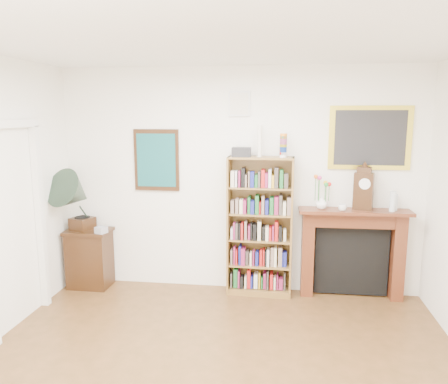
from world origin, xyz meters
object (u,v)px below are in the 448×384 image
fireplace (352,246)px  flower_vase (322,203)px  gramophone (76,196)px  mantel_clock (363,189)px  side_cabinet (90,258)px  bottle_right (395,202)px  teacup (342,208)px  bottle_left (393,201)px  cd_stack (101,230)px  bookshelf (260,219)px

fireplace → flower_vase: (-0.39, -0.04, 0.53)m
gramophone → mantel_clock: size_ratio=1.61×
side_cabinet → bottle_right: size_ratio=3.80×
side_cabinet → teacup: size_ratio=7.76×
bottle_left → gramophone: bearing=-177.6°
side_cabinet → gramophone: size_ratio=0.93×
cd_stack → bottle_left: bottle_left is taller
teacup → bottle_left: (0.57, 0.05, 0.08)m
bookshelf → teacup: 0.99m
cd_stack → flower_vase: flower_vase is taller
fireplace → mantel_clock: mantel_clock is taller
side_cabinet → mantel_clock: bearing=1.7°
fireplace → cd_stack: 3.11m
side_cabinet → bottle_left: (3.74, 0.04, 0.85)m
gramophone → bottle_left: 3.82m
bookshelf → side_cabinet: 2.28m
side_cabinet → bottle_left: bearing=0.8°
side_cabinet → flower_vase: size_ratio=5.11×
side_cabinet → bottle_right: 3.87m
gramophone → flower_vase: bearing=24.2°
bottle_left → fireplace: bearing=168.7°
bottle_right → mantel_clock: bearing=179.3°
cd_stack → bottle_left: (3.51, 0.17, 0.43)m
gramophone → side_cabinet: bearing=76.3°
gramophone → flower_vase: size_ratio=5.51×
fireplace → teacup: teacup is taller
bookshelf → bottle_right: bookshelf is taller
flower_vase → bottle_left: size_ratio=0.62×
mantel_clock → flower_vase: bearing=-161.0°
bookshelf → fireplace: size_ratio=1.51×
gramophone → bottle_right: bearing=23.5°
side_cabinet → bottle_right: bottle_right is taller
side_cabinet → fireplace: (3.32, 0.13, 0.27)m
bottle_left → flower_vase: bearing=177.2°
gramophone → teacup: (3.25, 0.11, -0.08)m
bottle_right → side_cabinet: bearing=-178.7°
bookshelf → bottle_right: bearing=3.0°
side_cabinet → bottle_left: size_ratio=3.17×
mantel_clock → fireplace: bearing=177.2°
cd_stack → teacup: 2.96m
fireplace → bottle_left: (0.42, -0.08, 0.58)m
fireplace → teacup: bearing=-140.1°
teacup → cd_stack: bearing=-177.7°
bookshelf → bottle_left: (1.54, -0.02, 0.27)m
side_cabinet → bottle_right: bearing=1.5°
fireplace → bottle_left: size_ratio=5.49×
bookshelf → gramophone: size_ratio=2.42×
side_cabinet → fireplace: fireplace is taller
mantel_clock → teacup: 0.34m
gramophone → bookshelf: bearing=25.0°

